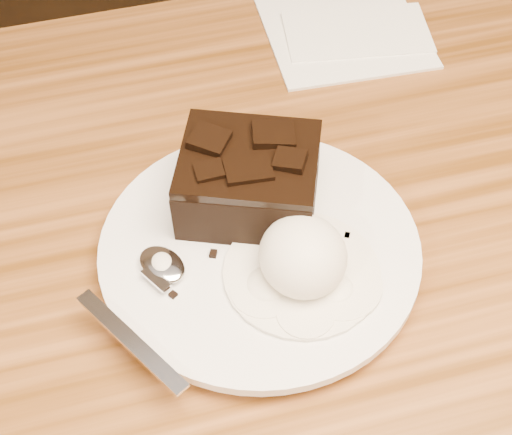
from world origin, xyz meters
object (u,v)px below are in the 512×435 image
object	(u,v)px
brownie	(249,183)
ice_cream_scoop	(303,256)
spoon	(162,266)
plate	(260,253)
napkin	(344,29)

from	to	relation	value
brownie	ice_cream_scoop	world-z (taller)	ice_cream_scoop
brownie	spoon	world-z (taller)	brownie
ice_cream_scoop	spoon	bearing A→B (deg)	161.73
ice_cream_scoop	spoon	distance (m)	0.10
plate	napkin	bearing A→B (deg)	57.82
brownie	napkin	bearing A→B (deg)	53.48
ice_cream_scoop	spoon	size ratio (longest dim) A/B	0.42
brownie	napkin	xyz separation A→B (m)	(0.15, 0.21, -0.04)
brownie	napkin	world-z (taller)	brownie
napkin	plate	bearing A→B (deg)	-122.18
plate	brownie	world-z (taller)	brownie
plate	brownie	distance (m)	0.05
ice_cream_scoop	spoon	world-z (taller)	ice_cream_scoop
napkin	brownie	bearing A→B (deg)	-126.52
napkin	ice_cream_scoop	bearing A→B (deg)	-115.53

